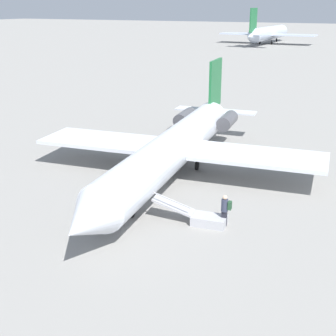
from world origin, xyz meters
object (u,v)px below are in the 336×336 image
Objects in this scene: airplane_main at (176,145)px; boarding_stairs at (202,217)px; airplane_far_left at (268,33)px; passenger at (225,208)px.

boarding_stairs is (6.43, 4.73, -1.63)m from airplane_main.
passenger is at bearing -164.97° from airplane_far_left.
boarding_stairs is (122.86, 32.08, -2.73)m from airplane_far_left.
airplane_far_left is at bearing -82.69° from passenger.
passenger is (122.56, 33.26, -2.10)m from airplane_far_left.
boarding_stairs is 2.37× the size of passenger.
airplane_main is at bearing -53.94° from passenger.
airplane_main reaches higher than passenger.
airplane_main reaches higher than boarding_stairs.
airplane_far_left is at bearing -174.65° from airplane_main.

